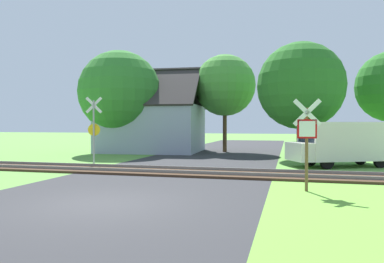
# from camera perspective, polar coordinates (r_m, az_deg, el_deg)

# --- Properties ---
(ground_plane) EXTENTS (160.00, 160.00, 0.00)m
(ground_plane) POSITION_cam_1_polar(r_m,az_deg,el_deg) (10.41, -13.52, -10.68)
(ground_plane) COLOR #5B933D
(road_asphalt) EXTENTS (8.39, 80.00, 0.01)m
(road_asphalt) POSITION_cam_1_polar(r_m,az_deg,el_deg) (12.18, -9.03, -8.93)
(road_asphalt) COLOR #2D2D30
(road_asphalt) RESTS_ON ground
(rail_track) EXTENTS (60.00, 2.60, 0.22)m
(rail_track) POSITION_cam_1_polar(r_m,az_deg,el_deg) (16.43, -2.58, -6.14)
(rail_track) COLOR #422D1E
(rail_track) RESTS_ON ground
(stop_sign_near) EXTENTS (0.87, 0.18, 2.93)m
(stop_sign_near) POSITION_cam_1_polar(r_m,az_deg,el_deg) (12.32, 17.10, -0.80)
(stop_sign_near) COLOR brown
(stop_sign_near) RESTS_ON ground
(crossing_sign_far) EXTENTS (0.85, 0.26, 3.58)m
(crossing_sign_far) POSITION_cam_1_polar(r_m,az_deg,el_deg) (20.27, -14.74, 0.71)
(crossing_sign_far) COLOR #9E9EA5
(crossing_sign_far) RESTS_ON ground
(house) EXTENTS (8.17, 7.20, 6.52)m
(house) POSITION_cam_1_polar(r_m,az_deg,el_deg) (29.58, -6.03, 0.84)
(house) COLOR #99A3B7
(house) RESTS_ON ground
(tree_right) EXTENTS (5.34, 5.34, 7.17)m
(tree_right) POSITION_cam_1_polar(r_m,az_deg,el_deg) (24.02, 16.25, 6.68)
(tree_right) COLOR #513823
(tree_right) RESTS_ON ground
(tree_center) EXTENTS (4.76, 4.76, 7.55)m
(tree_center) POSITION_cam_1_polar(r_m,az_deg,el_deg) (29.36, 5.03, 7.00)
(tree_center) COLOR #513823
(tree_center) RESTS_ON ground
(tree_left) EXTENTS (6.15, 6.15, 7.67)m
(tree_left) POSITION_cam_1_polar(r_m,az_deg,el_deg) (28.74, -10.96, 5.96)
(tree_left) COLOR #513823
(tree_left) RESTS_ON ground
(mail_truck) EXTENTS (5.22, 3.78, 2.24)m
(mail_truck) POSITION_cam_1_polar(r_m,az_deg,el_deg) (20.17, 21.83, -1.51)
(mail_truck) COLOR silver
(mail_truck) RESTS_ON ground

